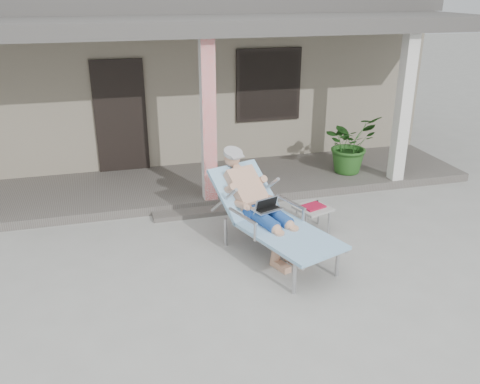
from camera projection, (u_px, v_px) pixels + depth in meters
name	position (u px, v px, depth m)	size (l,w,h in m)	color
ground	(244.00, 269.00, 6.71)	(60.00, 60.00, 0.00)	#9E9E99
house	(170.00, 69.00, 11.89)	(10.40, 5.40, 3.30)	gray
porch_deck	(201.00, 184.00, 9.36)	(10.00, 2.00, 0.15)	#605B56
porch_overhang	(196.00, 31.00, 8.29)	(10.00, 2.30, 2.85)	silver
porch_step	(214.00, 211.00, 8.35)	(2.00, 0.30, 0.07)	#605B56
lounger	(265.00, 193.00, 6.85)	(1.47, 2.25, 1.42)	#B7B7BC
side_table	(313.00, 209.00, 7.63)	(0.59, 0.59, 0.42)	#A6A6A1
potted_palm	(350.00, 144.00, 9.58)	(0.99, 0.86, 1.10)	#26591E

